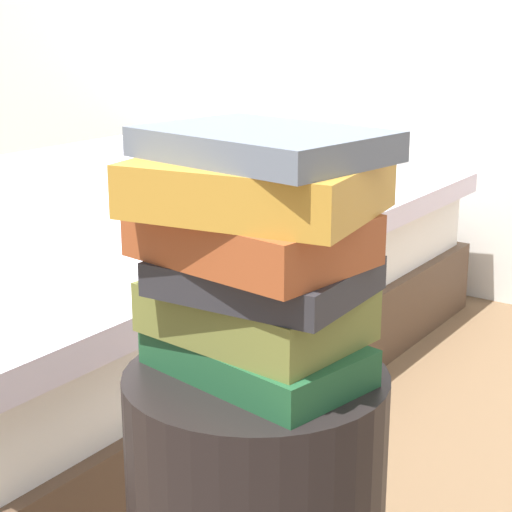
% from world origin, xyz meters
% --- Properties ---
extents(bed, '(1.60, 2.05, 0.62)m').
position_xyz_m(bed, '(-1.20, 0.83, 0.23)').
color(bed, '#4C3828').
rests_on(bed, ground_plane).
extents(book_forest, '(0.28, 0.19, 0.05)m').
position_xyz_m(book_forest, '(0.00, -0.00, 0.56)').
color(book_forest, '#1E512D').
rests_on(book_forest, side_table).
extents(book_olive, '(0.26, 0.19, 0.06)m').
position_xyz_m(book_olive, '(-0.01, 0.01, 0.61)').
color(book_olive, olive).
rests_on(book_olive, book_forest).
extents(book_charcoal, '(0.24, 0.19, 0.04)m').
position_xyz_m(book_charcoal, '(0.01, -0.00, 0.66)').
color(book_charcoal, '#28282D').
rests_on(book_charcoal, book_olive).
extents(book_rust, '(0.27, 0.20, 0.06)m').
position_xyz_m(book_rust, '(0.00, -0.01, 0.71)').
color(book_rust, '#994723').
rests_on(book_rust, book_charcoal).
extents(book_ochre, '(0.29, 0.25, 0.06)m').
position_xyz_m(book_ochre, '(0.01, -0.01, 0.77)').
color(book_ochre, '#B7842D').
rests_on(book_ochre, book_rust).
extents(book_slate, '(0.28, 0.22, 0.03)m').
position_xyz_m(book_slate, '(0.01, -0.00, 0.82)').
color(book_slate, slate).
rests_on(book_slate, book_ochre).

